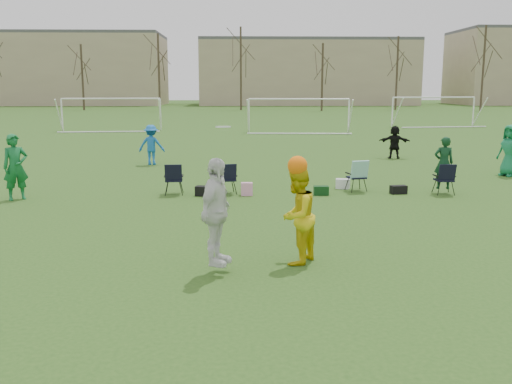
{
  "coord_description": "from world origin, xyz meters",
  "views": [
    {
      "loc": [
        -0.43,
        -9.79,
        3.32
      ],
      "look_at": [
        -0.08,
        1.35,
        1.25
      ],
      "focal_mm": 40.0,
      "sensor_mm": 36.0,
      "label": 1
    }
  ],
  "objects_px": {
    "fielder_green_far": "(510,150)",
    "goal_left": "(111,105)",
    "goal_right": "(434,103)",
    "goal_mid": "(299,106)",
    "fielder_blue": "(151,145)",
    "fielder_green_near": "(16,167)",
    "fielder_black": "(395,142)",
    "center_contest": "(261,213)"
  },
  "relations": [
    {
      "from": "fielder_green_far",
      "to": "goal_left",
      "type": "bearing_deg",
      "value": -164.64
    },
    {
      "from": "fielder_green_far",
      "to": "goal_right",
      "type": "relative_size",
      "value": 0.26
    },
    {
      "from": "fielder_green_far",
      "to": "goal_mid",
      "type": "distance_m",
      "value": 21.71
    },
    {
      "from": "goal_left",
      "to": "goal_right",
      "type": "bearing_deg",
      "value": 3.75
    },
    {
      "from": "fielder_blue",
      "to": "fielder_green_far",
      "type": "distance_m",
      "value": 14.3
    },
    {
      "from": "fielder_green_near",
      "to": "fielder_black",
      "type": "xyz_separation_m",
      "value": [
        13.84,
        9.39,
        -0.21
      ]
    },
    {
      "from": "fielder_blue",
      "to": "goal_left",
      "type": "distance_m",
      "value": 20.26
    },
    {
      "from": "fielder_green_near",
      "to": "goal_left",
      "type": "xyz_separation_m",
      "value": [
        -3.01,
        26.95,
        0.95
      ]
    },
    {
      "from": "goal_left",
      "to": "goal_mid",
      "type": "xyz_separation_m",
      "value": [
        14.0,
        -2.0,
        0.0
      ]
    },
    {
      "from": "fielder_blue",
      "to": "center_contest",
      "type": "relative_size",
      "value": 0.64
    },
    {
      "from": "fielder_blue",
      "to": "goal_right",
      "type": "xyz_separation_m",
      "value": [
        20.13,
        23.37,
        1.07
      ]
    },
    {
      "from": "fielder_black",
      "to": "center_contest",
      "type": "relative_size",
      "value": 0.58
    },
    {
      "from": "goal_mid",
      "to": "fielder_black",
      "type": "bearing_deg",
      "value": -75.64
    },
    {
      "from": "fielder_black",
      "to": "goal_right",
      "type": "bearing_deg",
      "value": -101.46
    },
    {
      "from": "fielder_green_far",
      "to": "goal_right",
      "type": "distance_m",
      "value": 27.66
    },
    {
      "from": "center_contest",
      "to": "fielder_green_near",
      "type": "bearing_deg",
      "value": 136.23
    },
    {
      "from": "center_contest",
      "to": "goal_right",
      "type": "bearing_deg",
      "value": 66.94
    },
    {
      "from": "fielder_green_near",
      "to": "fielder_blue",
      "type": "distance_m",
      "value": 8.1
    },
    {
      "from": "goal_mid",
      "to": "goal_right",
      "type": "relative_size",
      "value": 1.01
    },
    {
      "from": "goal_mid",
      "to": "goal_right",
      "type": "distance_m",
      "value": 13.42
    },
    {
      "from": "fielder_black",
      "to": "goal_right",
      "type": "relative_size",
      "value": 0.21
    },
    {
      "from": "fielder_green_near",
      "to": "goal_right",
      "type": "relative_size",
      "value": 0.27
    },
    {
      "from": "fielder_black",
      "to": "goal_mid",
      "type": "xyz_separation_m",
      "value": [
        -2.84,
        15.56,
        1.16
      ]
    },
    {
      "from": "fielder_green_near",
      "to": "fielder_green_far",
      "type": "height_order",
      "value": "fielder_green_near"
    },
    {
      "from": "fielder_blue",
      "to": "fielder_black",
      "type": "xyz_separation_m",
      "value": [
        10.98,
        1.81,
        -0.09
      ]
    },
    {
      "from": "fielder_green_far",
      "to": "goal_mid",
      "type": "height_order",
      "value": "goal_mid"
    },
    {
      "from": "fielder_green_far",
      "to": "goal_left",
      "type": "distance_m",
      "value": 30.25
    },
    {
      "from": "fielder_blue",
      "to": "fielder_green_far",
      "type": "height_order",
      "value": "fielder_green_far"
    },
    {
      "from": "fielder_green_near",
      "to": "fielder_black",
      "type": "height_order",
      "value": "fielder_green_near"
    },
    {
      "from": "fielder_black",
      "to": "goal_mid",
      "type": "relative_size",
      "value": 0.21
    },
    {
      "from": "goal_right",
      "to": "center_contest",
      "type": "bearing_deg",
      "value": -121.06
    },
    {
      "from": "center_contest",
      "to": "goal_mid",
      "type": "relative_size",
      "value": 0.36
    },
    {
      "from": "goal_right",
      "to": "fielder_green_far",
      "type": "bearing_deg",
      "value": -111.14
    },
    {
      "from": "fielder_blue",
      "to": "goal_mid",
      "type": "distance_m",
      "value": 19.21
    },
    {
      "from": "center_contest",
      "to": "fielder_black",
      "type": "bearing_deg",
      "value": 66.89
    },
    {
      "from": "center_contest",
      "to": "goal_right",
      "type": "height_order",
      "value": "center_contest"
    },
    {
      "from": "goal_left",
      "to": "fielder_green_far",
      "type": "bearing_deg",
      "value": -54.3
    },
    {
      "from": "fielder_blue",
      "to": "fielder_green_far",
      "type": "bearing_deg",
      "value": 169.87
    },
    {
      "from": "fielder_green_near",
      "to": "goal_right",
      "type": "xyz_separation_m",
      "value": [
        22.99,
        30.95,
        0.95
      ]
    },
    {
      "from": "fielder_black",
      "to": "fielder_green_near",
      "type": "bearing_deg",
      "value": 45.72
    },
    {
      "from": "fielder_blue",
      "to": "fielder_green_far",
      "type": "xyz_separation_m",
      "value": [
        13.85,
        -3.55,
        0.11
      ]
    },
    {
      "from": "center_contest",
      "to": "goal_left",
      "type": "xyz_separation_m",
      "value": [
        -9.98,
        33.63,
        0.88
      ]
    }
  ]
}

